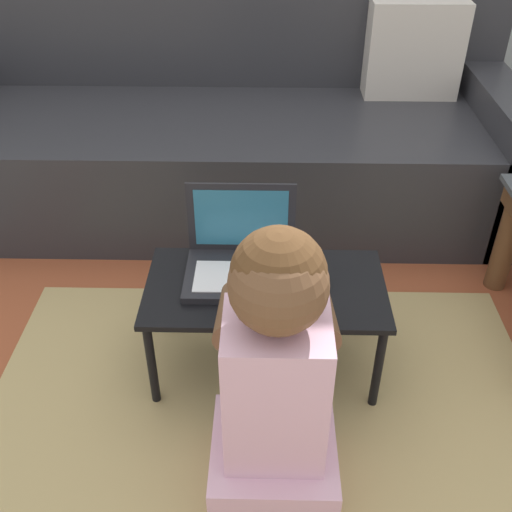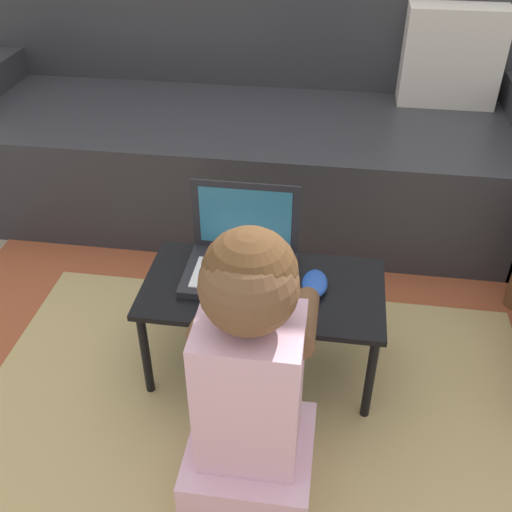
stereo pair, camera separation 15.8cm
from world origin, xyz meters
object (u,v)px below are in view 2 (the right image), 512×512
object	(u,v)px
couch	(249,133)
person_seated	(250,381)
laptop	(241,260)
computer_mouse	(315,284)
laptop_desk	(263,296)

from	to	relation	value
couch	person_seated	xyz separation A→B (m)	(0.22, -1.36, 0.07)
laptop	computer_mouse	xyz separation A→B (m)	(0.20, -0.04, -0.02)
laptop_desk	computer_mouse	size ratio (longest dim) A/B	5.59
laptop_desk	laptop	world-z (taller)	laptop
laptop	person_seated	distance (m)	0.44
computer_mouse	couch	bearing A→B (deg)	108.47
couch	person_seated	bearing A→B (deg)	-81.03
laptop_desk	computer_mouse	world-z (taller)	computer_mouse
laptop_desk	computer_mouse	bearing A→B (deg)	4.42
couch	laptop	distance (m)	0.94
couch	laptop_desk	xyz separation A→B (m)	(0.19, -0.99, -0.01)
laptop	laptop_desk	bearing A→B (deg)	-38.86
laptop	computer_mouse	distance (m)	0.21
computer_mouse	laptop	bearing A→B (deg)	167.65
computer_mouse	person_seated	bearing A→B (deg)	-105.97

